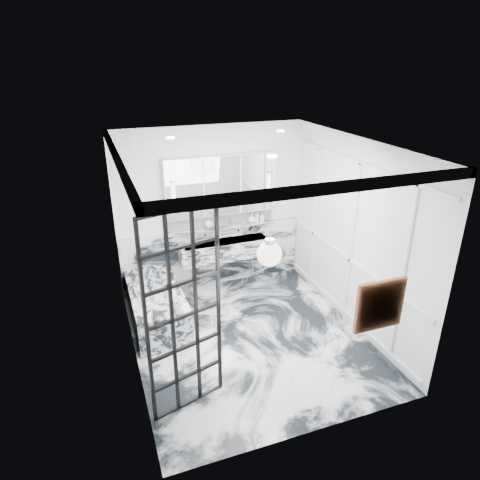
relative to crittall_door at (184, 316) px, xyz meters
name	(u,v)px	position (x,y,z in m)	size (l,w,h in m)	color
floor	(250,338)	(1.12, 0.92, -1.21)	(3.60, 3.60, 0.00)	silver
ceiling	(252,145)	(1.12, 0.92, 1.59)	(3.60, 3.60, 0.00)	white
wall_back	(212,209)	(1.12, 2.72, 0.19)	(3.60, 3.60, 0.00)	white
wall_front	(318,325)	(1.12, -0.88, 0.19)	(3.60, 3.60, 0.00)	white
wall_left	(127,270)	(-0.48, 0.92, 0.19)	(3.60, 3.60, 0.00)	white
wall_right	(354,235)	(2.72, 0.92, 0.19)	(3.60, 3.60, 0.00)	white
marble_clad_back	(214,256)	(1.12, 2.70, -0.68)	(3.18, 0.05, 1.05)	silver
marble_clad_left	(129,274)	(-0.47, 0.92, 0.13)	(0.02, 3.56, 2.68)	silver
panel_molding	(352,242)	(2.70, 0.92, 0.09)	(0.03, 3.40, 2.30)	white
soap_bottle_a	(257,217)	(1.90, 2.63, -0.02)	(0.08, 0.08, 0.20)	#8C5919
soap_bottle_b	(262,217)	(2.00, 2.63, -0.04)	(0.07, 0.07, 0.16)	#4C4C51
soap_bottle_c	(252,218)	(1.81, 2.63, -0.04)	(0.13, 0.13, 0.17)	silver
face_pot	(208,224)	(1.03, 2.63, -0.04)	(0.14, 0.14, 0.14)	white
amber_bottle	(231,223)	(1.42, 2.63, -0.07)	(0.04, 0.04, 0.10)	#8C5919
flower_vase	(179,309)	(0.14, 1.08, -0.60)	(0.09, 0.09, 0.12)	silver
crittall_door	(184,316)	(0.00, 0.00, 0.00)	(0.88, 0.04, 2.42)	black
artwork	(380,305)	(1.85, -0.84, 0.23)	(0.46, 0.04, 0.46)	orange
pendant_light	(269,254)	(0.90, -0.17, 0.66)	(0.26, 0.26, 0.26)	white
trough_sink	(225,249)	(1.27, 2.48, -0.48)	(1.60, 0.45, 0.30)	silver
ledge	(222,227)	(1.27, 2.64, -0.14)	(1.90, 0.14, 0.04)	silver
subway_tile	(221,219)	(1.27, 2.71, 0.00)	(1.90, 0.03, 0.23)	white
mirror_cabinet	(221,185)	(1.27, 2.65, 0.61)	(1.90, 0.16, 1.00)	white
sconce_left	(173,194)	(0.45, 2.55, 0.57)	(0.07, 0.07, 0.40)	white
sconce_right	(269,184)	(2.09, 2.55, 0.57)	(0.07, 0.07, 0.40)	white
bathtub	(157,306)	(-0.06, 1.82, -0.93)	(0.75, 1.65, 0.55)	silver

